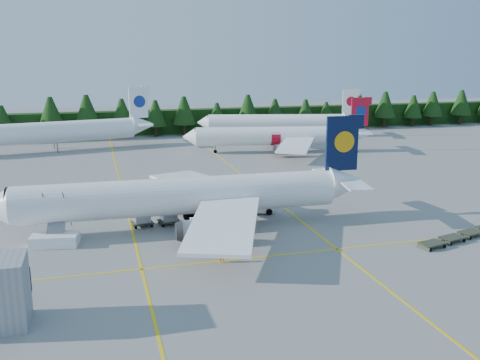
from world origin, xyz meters
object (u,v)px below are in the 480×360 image
object	(u,v)px
airstairs	(55,236)
airliner_red	(272,136)
airliner_navy	(174,197)
service_truck	(252,202)

from	to	relation	value
airstairs	airliner_red	bearing A→B (deg)	57.96
airliner_red	airliner_navy	bearing A→B (deg)	-110.46
airliner_navy	service_truck	distance (m)	11.45
airliner_red	service_truck	bearing A→B (deg)	-101.23
airstairs	service_truck	xyz separation A→B (m)	(23.46, 5.86, 0.41)
airliner_navy	airstairs	xyz separation A→B (m)	(-12.96, -2.00, -2.82)
airliner_navy	airstairs	world-z (taller)	airliner_navy
airliner_red	service_truck	distance (m)	43.48
airliner_red	airstairs	bearing A→B (deg)	-119.95
airstairs	service_truck	distance (m)	24.19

